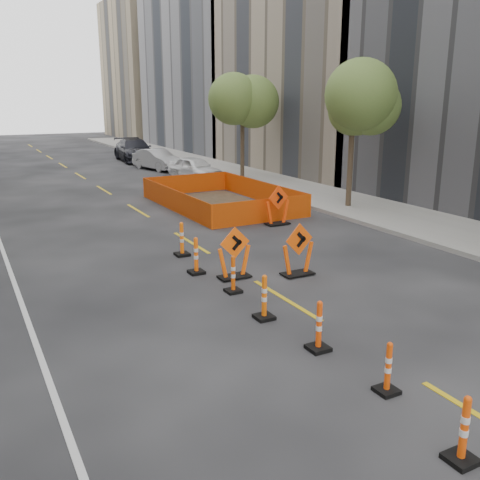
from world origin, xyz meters
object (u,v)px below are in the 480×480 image
channelizer_4 (319,326)px  channelizer_6 (233,274)px  parked_car_near (195,168)px  channelizer_7 (196,255)px  chevron_sign_left (234,253)px  channelizer_3 (388,368)px  channelizer_5 (264,297)px  channelizer_2 (464,429)px  parked_car_far (135,150)px  parked_car_mid (157,159)px  chevron_sign_right (278,205)px  chevron_sign_center (298,249)px  channelizer_8 (182,239)px

channelizer_4 → channelizer_6: bearing=90.2°
channelizer_4 → parked_car_near: size_ratio=0.26×
channelizer_7 → chevron_sign_left: (0.77, -0.85, 0.20)m
channelizer_3 → channelizer_5: channelizer_5 is taller
channelizer_5 → chevron_sign_left: bearing=76.2°
channelizer_2 → parked_car_far: size_ratio=0.17×
channelizer_5 → parked_car_mid: parked_car_mid is taller
parked_car_near → channelizer_7: bearing=-124.7°
parked_car_near → channelizer_4: bearing=-118.7°
channelizer_4 → chevron_sign_right: 10.66m
chevron_sign_left → parked_car_far: bearing=78.9°
channelizer_5 → chevron_sign_left: chevron_sign_left is taller
channelizer_4 → chevron_sign_left: size_ratio=0.71×
chevron_sign_center → chevron_sign_left: bearing=155.5°
chevron_sign_center → parked_car_near: chevron_sign_center is taller
channelizer_2 → channelizer_6: channelizer_2 is taller
parked_car_near → channelizer_5: bearing=-120.6°
channelizer_2 → chevron_sign_right: size_ratio=0.65×
channelizer_4 → parked_car_mid: parked_car_mid is taller
channelizer_2 → channelizer_3: channelizer_2 is taller
chevron_sign_center → channelizer_2: bearing=-112.1°
channelizer_5 → chevron_sign_right: bearing=56.4°
parked_car_mid → chevron_sign_right: bearing=-108.0°
channelizer_7 → parked_car_far: (6.59, 27.25, 0.31)m
channelizer_5 → channelizer_6: 1.83m
channelizer_8 → channelizer_2: bearing=-91.6°
channelizer_2 → parked_car_near: parked_car_near is taller
channelizer_4 → chevron_sign_center: size_ratio=0.69×
chevron_sign_center → channelizer_7: bearing=144.7°
chevron_sign_left → parked_car_near: bearing=70.8°
channelizer_5 → parked_car_near: 21.03m
chevron_sign_right → parked_car_mid: bearing=77.9°
channelizer_5 → parked_car_near: size_ratio=0.26×
channelizer_5 → chevron_sign_left: size_ratio=0.72×
channelizer_6 → parked_car_far: 29.76m
channelizer_8 → chevron_sign_left: chevron_sign_left is taller
channelizer_6 → parked_car_mid: (6.22, 23.47, 0.20)m
channelizer_3 → chevron_sign_left: chevron_sign_left is taller
parked_car_far → channelizer_7: bearing=-99.7°
channelizer_8 → chevron_sign_center: size_ratio=0.72×
chevron_sign_left → chevron_sign_center: bearing=-19.4°
channelizer_8 → channelizer_5: bearing=-92.3°
channelizer_2 → chevron_sign_left: 8.31m
parked_car_far → parked_car_near: bearing=-84.4°
channelizer_6 → parked_car_far: parked_car_far is taller
channelizer_4 → channelizer_5: (-0.17, 1.82, 0.00)m
channelizer_7 → chevron_sign_left: 1.16m
chevron_sign_center → parked_car_near: bearing=71.4°
channelizer_8 → chevron_sign_left: size_ratio=0.74×
channelizer_5 → chevron_sign_center: bearing=42.8°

